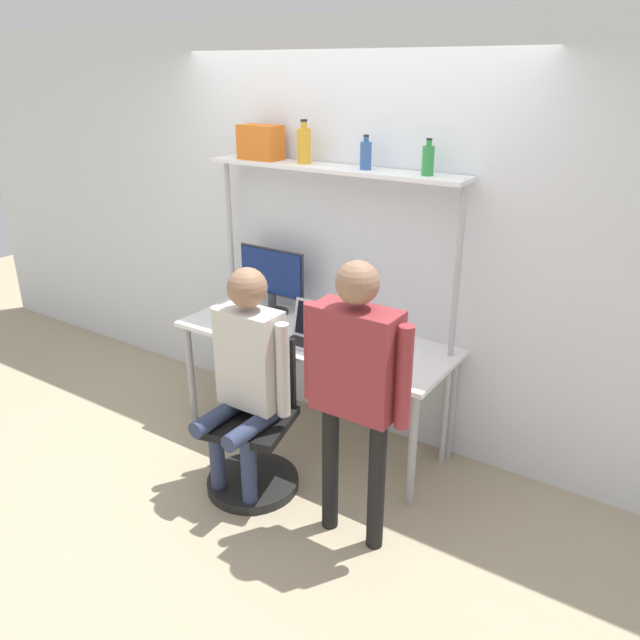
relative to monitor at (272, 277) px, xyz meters
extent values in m
plane|color=tan|center=(0.47, -0.54, -1.04)|extent=(12.00, 12.00, 0.00)
cube|color=silver|center=(0.47, 0.20, 0.31)|extent=(8.00, 0.06, 2.70)
cube|color=white|center=(0.47, -0.17, -0.28)|extent=(1.86, 0.69, 0.03)
cylinder|color=#A5A5AA|center=(-0.40, -0.46, -0.67)|extent=(0.05, 0.05, 0.74)
cylinder|color=#A5A5AA|center=(1.34, -0.46, -0.67)|extent=(0.05, 0.05, 0.74)
cylinder|color=#A5A5AA|center=(-0.40, 0.11, -0.67)|extent=(0.05, 0.05, 0.74)
cylinder|color=#A5A5AA|center=(1.34, 0.11, -0.67)|extent=(0.05, 0.05, 0.74)
cube|color=white|center=(0.47, 0.03, 0.78)|extent=(1.77, 0.26, 0.02)
cylinder|color=#B2B2B7|center=(-0.39, 0.03, -0.12)|extent=(0.04, 0.04, 1.83)
cylinder|color=#B2B2B7|center=(1.34, 0.03, -0.12)|extent=(0.04, 0.04, 1.83)
cylinder|color=#333338|center=(0.00, 0.00, -0.26)|extent=(0.23, 0.23, 0.01)
cylinder|color=#333338|center=(0.00, 0.00, -0.18)|extent=(0.06, 0.06, 0.14)
cube|color=#333338|center=(0.00, 0.00, 0.04)|extent=(0.53, 0.01, 0.33)
cube|color=navy|center=(0.00, 0.00, 0.04)|extent=(0.51, 0.02, 0.31)
cube|color=silver|center=(0.50, -0.31, -0.26)|extent=(0.31, 0.24, 0.01)
cube|color=black|center=(0.50, -0.32, -0.25)|extent=(0.27, 0.13, 0.00)
cube|color=silver|center=(0.50, -0.21, -0.14)|extent=(0.31, 0.06, 0.24)
cube|color=black|center=(0.50, -0.22, -0.14)|extent=(0.28, 0.05, 0.21)
cube|color=black|center=(0.76, -0.33, -0.26)|extent=(0.07, 0.15, 0.01)
cube|color=black|center=(0.76, -0.33, -0.25)|extent=(0.06, 0.13, 0.00)
cylinder|color=black|center=(0.47, -0.85, -1.01)|extent=(0.56, 0.56, 0.06)
cylinder|color=#4C4C51|center=(0.47, -0.85, -0.79)|extent=(0.06, 0.06, 0.37)
cube|color=black|center=(0.47, -0.85, -0.58)|extent=(0.56, 0.56, 0.05)
cube|color=black|center=(0.42, -0.64, -0.33)|extent=(0.41, 0.14, 0.45)
cylinder|color=#2D3856|center=(0.35, -1.02, -0.80)|extent=(0.09, 0.09, 0.48)
cylinder|color=#2D3856|center=(0.59, -1.02, -0.80)|extent=(0.09, 0.09, 0.48)
cylinder|color=#2D3856|center=(0.35, -0.99, -0.51)|extent=(0.10, 0.38, 0.10)
cylinder|color=#2D3856|center=(0.59, -0.99, -0.51)|extent=(0.10, 0.38, 0.10)
cube|color=beige|center=(0.47, -0.82, -0.17)|extent=(0.37, 0.20, 0.58)
cylinder|color=beige|center=(0.24, -0.82, -0.19)|extent=(0.08, 0.08, 0.56)
cylinder|color=beige|center=(0.70, -0.82, -0.19)|extent=(0.08, 0.08, 0.56)
sphere|color=#8C664C|center=(0.47, -0.82, 0.25)|extent=(0.22, 0.22, 0.22)
cylinder|color=black|center=(1.05, -0.88, -0.64)|extent=(0.09, 0.09, 0.78)
cylinder|color=black|center=(1.34, -0.88, -0.64)|extent=(0.09, 0.09, 0.78)
cube|color=maroon|center=(1.20, -0.88, 0.03)|extent=(0.44, 0.20, 0.56)
cylinder|color=maroon|center=(0.93, -0.88, 0.01)|extent=(0.08, 0.08, 0.53)
cylinder|color=maroon|center=(1.46, -0.88, 0.01)|extent=(0.08, 0.08, 0.53)
sphere|color=#8C664C|center=(1.20, -0.88, 0.43)|extent=(0.21, 0.21, 0.21)
cylinder|color=#335999|center=(0.71, 0.03, 0.87)|extent=(0.07, 0.07, 0.16)
cylinder|color=#335999|center=(0.71, 0.03, 0.97)|extent=(0.03, 0.03, 0.03)
cylinder|color=black|center=(0.71, 0.03, 0.99)|extent=(0.03, 0.03, 0.01)
cylinder|color=gold|center=(0.26, 0.03, 0.90)|extent=(0.09, 0.09, 0.21)
cylinder|color=gold|center=(0.26, 0.03, 1.03)|extent=(0.04, 0.04, 0.04)
cylinder|color=black|center=(0.26, 0.03, 1.06)|extent=(0.04, 0.04, 0.01)
cylinder|color=#2D8C3F|center=(1.11, 0.03, 0.88)|extent=(0.07, 0.07, 0.16)
cylinder|color=#2D8C3F|center=(1.11, 0.03, 0.97)|extent=(0.03, 0.03, 0.03)
cylinder|color=black|center=(1.11, 0.03, 0.99)|extent=(0.03, 0.03, 0.01)
cube|color=#D1661E|center=(-0.08, 0.03, 0.90)|extent=(0.28, 0.16, 0.22)
camera|label=1|loc=(2.57, -3.26, 1.36)|focal=35.00mm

